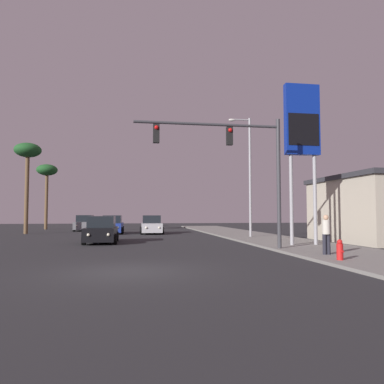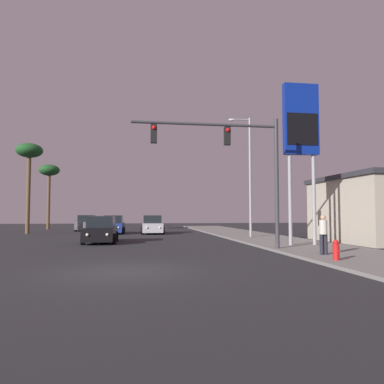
{
  "view_description": "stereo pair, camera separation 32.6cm",
  "coord_description": "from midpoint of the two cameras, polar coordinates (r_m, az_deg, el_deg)",
  "views": [
    {
      "loc": [
        0.11,
        -12.13,
        1.83
      ],
      "look_at": [
        4.58,
        15.62,
        3.47
      ],
      "focal_mm": 35.0,
      "sensor_mm": 36.0,
      "label": 1
    },
    {
      "loc": [
        0.44,
        -12.18,
        1.83
      ],
      "look_at": [
        4.58,
        15.62,
        3.47
      ],
      "focal_mm": 35.0,
      "sensor_mm": 36.0,
      "label": 2
    }
  ],
  "objects": [
    {
      "name": "traffic_light_mast",
      "position": [
        18.71,
        7.22,
        5.6
      ],
      "size": [
        7.34,
        0.36,
        6.5
      ],
      "color": "#38383D",
      "rests_on": "sidewalk_right"
    },
    {
      "name": "gas_station_sign",
      "position": [
        22.12,
        16.68,
        9.3
      ],
      "size": [
        2.0,
        0.42,
        9.0
      ],
      "color": "#99999E",
      "rests_on": "sidewalk_right"
    },
    {
      "name": "fire_hydrant",
      "position": [
        15.02,
        21.69,
        -8.24
      ],
      "size": [
        0.24,
        0.34,
        0.76
      ],
      "color": "red",
      "rests_on": "sidewalk_right"
    },
    {
      "name": "car_blue",
      "position": [
        35.28,
        -11.63,
        -5.0
      ],
      "size": [
        2.04,
        4.34,
        1.68
      ],
      "rotation": [
        0.0,
        0.0,
        3.11
      ],
      "color": "navy",
      "rests_on": "ground"
    },
    {
      "name": "ground_plane",
      "position": [
        12.29,
        -9.89,
        -11.86
      ],
      "size": [
        120.0,
        120.0,
        0.0
      ],
      "primitive_type": "plane",
      "color": "#28282B"
    },
    {
      "name": "car_black",
      "position": [
        24.34,
        -13.34,
        -5.76
      ],
      "size": [
        2.04,
        4.33,
        1.68
      ],
      "rotation": [
        0.0,
        0.0,
        3.12
      ],
      "color": "black",
      "rests_on": "ground"
    },
    {
      "name": "palm_tree_mid",
      "position": [
        37.81,
        -23.32,
        5.17
      ],
      "size": [
        2.4,
        2.4,
        8.35
      ],
      "color": "brown",
      "rests_on": "ground"
    },
    {
      "name": "car_grey",
      "position": [
        41.98,
        -15.57,
        -4.67
      ],
      "size": [
        2.04,
        4.33,
        1.68
      ],
      "rotation": [
        0.0,
        0.0,
        3.12
      ],
      "color": "slate",
      "rests_on": "ground"
    },
    {
      "name": "street_lamp",
      "position": [
        28.62,
        8.92,
        3.3
      ],
      "size": [
        1.74,
        0.24,
        9.0
      ],
      "color": "#99999E",
      "rests_on": "sidewalk_right"
    },
    {
      "name": "pedestrian_on_sidewalk",
      "position": [
        16.77,
        19.92,
        -5.86
      ],
      "size": [
        0.34,
        0.32,
        1.67
      ],
      "color": "#23232D",
      "rests_on": "sidewalk_right"
    },
    {
      "name": "sidewalk_right",
      "position": [
        24.06,
        14.21,
        -7.45
      ],
      "size": [
        5.0,
        60.0,
        0.12
      ],
      "color": "gray",
      "rests_on": "ground"
    },
    {
      "name": "car_silver",
      "position": [
        34.58,
        -5.8,
        -5.09
      ],
      "size": [
        2.04,
        4.33,
        1.68
      ],
      "rotation": [
        0.0,
        0.0,
        3.12
      ],
      "color": "#B7B7BC",
      "rests_on": "ground"
    },
    {
      "name": "palm_tree_far",
      "position": [
        47.49,
        -20.75,
        2.69
      ],
      "size": [
        2.4,
        2.4,
        7.67
      ],
      "color": "brown",
      "rests_on": "ground"
    }
  ]
}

